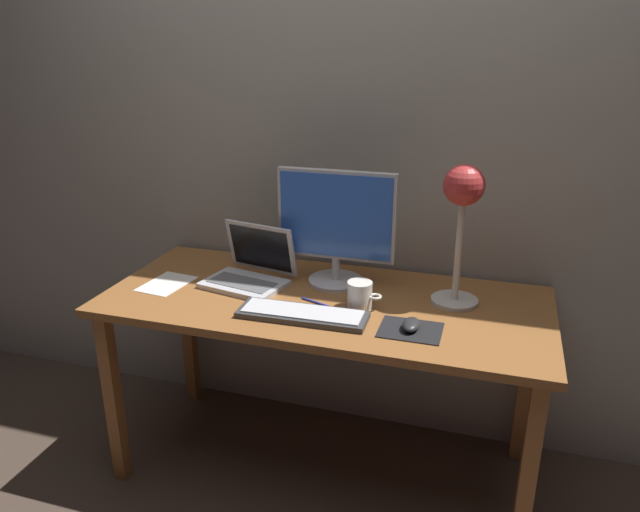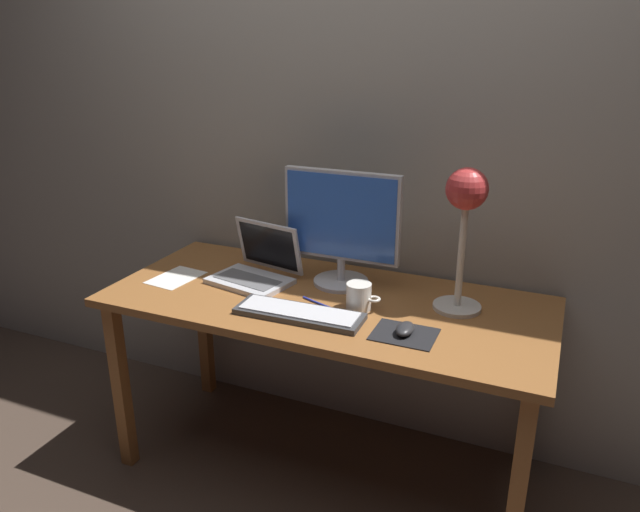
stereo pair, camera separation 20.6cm
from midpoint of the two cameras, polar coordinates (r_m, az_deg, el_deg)
The scene contains 12 objects.
ground_plane at distance 2.57m, azimuth -2.06°, elevation -19.29°, with size 4.80×4.80×0.00m, color #47382D.
back_wall at distance 2.39m, azimuth 0.75°, elevation 12.17°, with size 4.80×0.06×2.60m, color #9E998E.
desk at distance 2.21m, azimuth -2.27°, elevation -5.95°, with size 1.60×0.70×0.74m.
monitor at distance 2.22m, azimuth -1.21°, elevation 3.05°, with size 0.45×0.21×0.44m.
keyboard_main at distance 2.03m, azimuth -4.59°, elevation -5.59°, with size 0.44×0.15×0.03m.
laptop at distance 2.32m, azimuth -9.01°, elevation -1.06°, with size 0.34×0.30×0.22m.
desk_lamp at distance 2.05m, azimuth 10.59°, elevation 4.80°, with size 0.17×0.17×0.50m.
mousepad at distance 1.95m, azimuth 5.59°, elevation -7.08°, with size 0.20×0.16×0.00m, color black.
mouse at distance 1.95m, azimuth 5.64°, elevation -6.57°, with size 0.06×0.10×0.03m, color #28282B.
coffee_mug at distance 2.08m, azimuth 1.00°, elevation -3.77°, with size 0.12×0.09×0.10m.
paper_sheet_near_mouse at distance 2.40m, azimuth -16.79°, elevation -2.58°, with size 0.15×0.21×0.00m, color white.
pen at distance 2.13m, azimuth -3.03°, elevation -4.53°, with size 0.01×0.01×0.14m, color #2633A5.
Camera 1 is at (0.57, -1.90, 1.63)m, focal length 33.71 mm.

